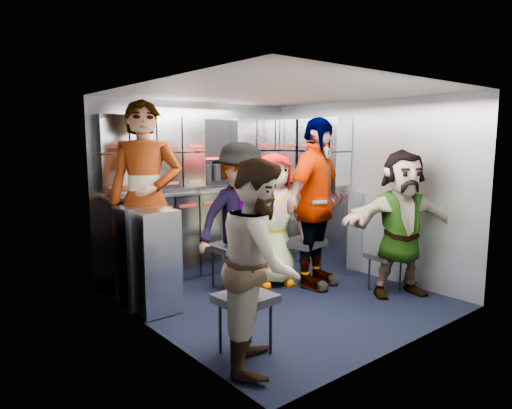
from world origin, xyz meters
TOP-DOWN VIEW (x-y plane):
  - floor at (0.00, 0.00)m, footprint 3.00×3.00m
  - wall_back at (0.00, 1.50)m, footprint 2.80×0.04m
  - wall_left at (-1.40, 0.00)m, footprint 0.04×3.00m
  - wall_right at (1.40, 0.00)m, footprint 0.04×3.00m
  - ceiling at (0.00, 0.00)m, footprint 2.80×3.00m
  - cart_bank_back at (0.00, 1.29)m, footprint 2.68×0.38m
  - cart_bank_left at (-1.19, 0.56)m, footprint 0.38×0.76m
  - counter at (0.00, 1.29)m, footprint 2.68×0.42m
  - locker_bank_back at (0.00, 1.35)m, footprint 2.68×0.28m
  - locker_bank_right at (1.25, 0.70)m, footprint 0.28×1.00m
  - right_cabinet at (1.25, 0.60)m, footprint 0.28×1.20m
  - coffee_niche at (0.18, 1.41)m, footprint 0.46×0.16m
  - red_latch_strip at (0.00, 1.09)m, footprint 2.60×0.02m
  - jump_seat_near_left at (-1.05, -0.80)m, footprint 0.42×0.40m
  - jump_seat_mid_left at (-0.19, 0.57)m, footprint 0.42×0.40m
  - jump_seat_center at (0.27, 0.54)m, footprint 0.36×0.34m
  - jump_seat_mid_right at (0.55, 0.18)m, footprint 0.48×0.46m
  - jump_seat_near_right at (1.05, -0.58)m, footprint 0.37×0.36m
  - attendant_standing at (-1.05, 0.85)m, footprint 0.89×0.81m
  - attendant_arc_a at (-1.05, -0.98)m, footprint 0.92×0.93m
  - attendant_arc_b at (-0.19, 0.39)m, footprint 1.06×0.64m
  - attendant_arc_c at (0.27, 0.36)m, footprint 0.85×0.70m
  - attendant_arc_d at (0.55, 0.00)m, footprint 1.19×0.75m
  - attendant_arc_e at (1.05, -0.76)m, footprint 1.48×1.06m
  - bottle_left at (-0.95, 1.24)m, footprint 0.06×0.06m
  - bottle_mid at (-0.74, 1.24)m, footprint 0.07×0.07m
  - bottle_right at (0.58, 1.24)m, footprint 0.07×0.07m
  - cup_left at (-1.03, 1.23)m, footprint 0.08×0.08m
  - cup_right at (1.25, 1.23)m, footprint 0.08×0.08m

SIDE VIEW (x-z plane):
  - floor at x=0.00m, z-range 0.00..0.00m
  - jump_seat_center at x=0.27m, z-range 0.15..0.56m
  - jump_seat_near_right at x=1.05m, z-range 0.16..0.57m
  - jump_seat_near_left at x=-1.05m, z-range 0.18..0.65m
  - jump_seat_mid_left at x=-0.19m, z-range 0.19..0.68m
  - jump_seat_mid_right at x=0.55m, z-range 0.19..0.69m
  - cart_bank_back at x=0.00m, z-range 0.00..0.99m
  - cart_bank_left at x=-1.19m, z-range 0.00..0.99m
  - right_cabinet at x=1.25m, z-range 0.00..1.00m
  - attendant_arc_c at x=0.27m, z-range 0.00..1.49m
  - attendant_arc_a at x=-1.05m, z-range 0.00..1.51m
  - attendant_arc_e at x=1.05m, z-range 0.00..1.54m
  - attendant_arc_b at x=-0.19m, z-range 0.00..1.61m
  - red_latch_strip at x=0.00m, z-range 0.86..0.90m
  - attendant_arc_d at x=0.55m, z-range 0.00..1.88m
  - counter at x=0.00m, z-range 1.00..1.03m
  - attendant_standing at x=-1.05m, z-range 0.00..2.04m
  - wall_back at x=0.00m, z-range 0.00..2.10m
  - wall_left at x=-1.40m, z-range 0.00..2.10m
  - wall_right at x=1.40m, z-range 0.00..2.10m
  - cup_left at x=-1.03m, z-range 1.03..1.12m
  - cup_right at x=1.25m, z-range 1.03..1.12m
  - bottle_left at x=-0.95m, z-range 1.03..1.25m
  - bottle_right at x=0.58m, z-range 1.03..1.29m
  - bottle_mid at x=-0.74m, z-range 1.03..1.31m
  - coffee_niche at x=0.18m, z-range 1.05..1.89m
  - locker_bank_back at x=0.00m, z-range 1.08..1.90m
  - locker_bank_right at x=1.25m, z-range 1.08..1.90m
  - ceiling at x=0.00m, z-range 2.09..2.11m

